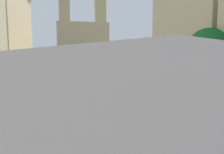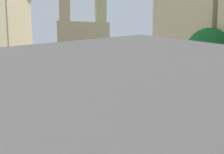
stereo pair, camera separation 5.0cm
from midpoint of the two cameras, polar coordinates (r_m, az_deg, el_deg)
The scene contains 19 objects.
ground_plane at distance 25.47m, azimuth -1.68°, elevation -2.29°, with size 154.00×154.00×0.00m, color #343A3D.
sidewalk_left at distance 25.12m, azimuth -18.15°, elevation -2.59°, with size 2.50×70.00×0.14m, color gray.
sidewalk_right at distance 27.77m, azimuth 13.17°, elevation -1.58°, with size 2.50×70.00×0.14m, color gray.
building_right_2 at distance 29.42m, azimuth 20.72°, elevation 9.92°, with size 5.49×13.60×11.71m.
distant_church at distance 54.34m, azimuth -7.75°, elevation 9.13°, with size 12.02×7.43×19.81m.
parked_bus_0 at distance 4.56m, azimuth -9.17°, elevation -16.40°, with size 3.49×8.07×3.97m.
parked_bus_1 at distance 13.32m, azimuth -11.64°, elevation -1.26°, with size 3.37×8.06×3.92m.
parked_bus_2 at distance 22.26m, azimuth -12.14°, elevation 2.14°, with size 3.25×9.03×4.07m.
parked_bus_3 at distance 31.24m, azimuth -12.35°, elevation 3.57°, with size 3.62×9.65×4.27m.
cargo_truck_0 at distance 18.38m, azimuth 8.93°, elevation -1.85°, with size 3.07×7.38×2.45m.
car_0 at distance 24.75m, azimuth 1.61°, elevation -0.71°, with size 2.44×4.36×1.55m.
car_1 at distance 31.37m, azimuth -0.23°, elevation 0.81°, with size 2.25×3.75×1.52m.
car_2 at distance 37.97m, azimuth -2.44°, elevation 1.74°, with size 2.33×3.70×1.40m.
car_3 at distance 45.34m, azimuth -4.86°, elevation 2.57°, with size 2.17×3.82×1.53m.
car_5 at distance 10.63m, azimuth 2.93°, elevation -10.80°, with size 2.50×4.22×1.53m.
car_6 at distance 25.84m, azimuth -5.87°, elevation -0.36°, with size 2.35×4.14×1.65m.
car_7 at distance 34.12m, azimuth -7.04°, elevation 1.30°, with size 2.47×4.36×1.63m.
pedestrian_2 at distance 22.13m, azimuth 19.82°, elevation -1.42°, with size 0.53×0.53×1.77m.
roadside_tree_2 at distance 21.48m, azimuth 23.77°, elevation 6.76°, with size 3.71×3.71×6.08m.
Camera 1 is at (-4.86, 2.31, 3.95)m, focal length 34.93 mm.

